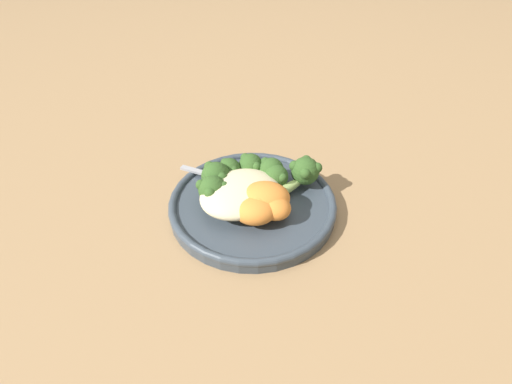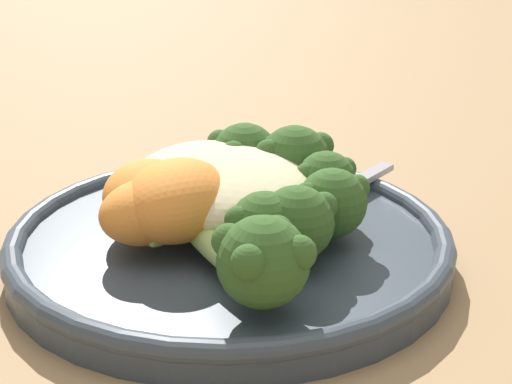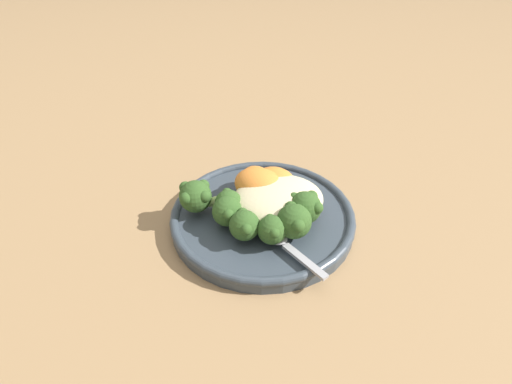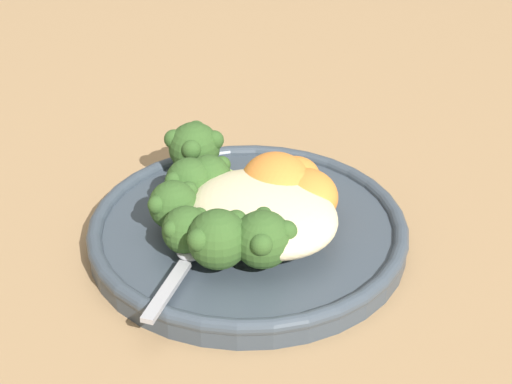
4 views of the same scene
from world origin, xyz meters
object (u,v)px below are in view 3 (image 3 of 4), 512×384
Objects in this scene: broccoli_stalk_4 at (272,220)px; broccoli_stalk_5 at (290,218)px; broccoli_stalk_1 at (235,202)px; sweet_potato_chunk_2 at (265,185)px; quinoa_mound at (278,199)px; sweet_potato_chunk_1 at (275,181)px; broccoli_stalk_3 at (249,216)px; spoon at (282,242)px; broccoli_stalk_2 at (236,207)px; sweet_potato_chunk_0 at (260,185)px; plate at (260,216)px; broccoli_stalk_6 at (299,206)px; broccoli_stalk_0 at (203,196)px; sweet_potato_chunk_3 at (260,180)px.

broccoli_stalk_4 is 0.97× the size of broccoli_stalk_5.
sweet_potato_chunk_2 reaches higher than broccoli_stalk_1.
quinoa_mound is 1.55× the size of broccoli_stalk_1.
broccoli_stalk_4 is at bearing 66.27° from quinoa_mound.
sweet_potato_chunk_2 is at bearing 30.88° from sweet_potato_chunk_1.
broccoli_stalk_5 is (-0.05, 0.02, 0.00)m from broccoli_stalk_3.
broccoli_stalk_5 is (-0.01, 0.04, 0.00)m from quinoa_mound.
broccoli_stalk_2 is at bearing -170.32° from spoon.
broccoli_stalk_3 is 2.32× the size of sweet_potato_chunk_2.
broccoli_stalk_3 is at bearing 67.51° from sweet_potato_chunk_0.
broccoli_stalk_5 reaches higher than sweet_potato_chunk_1.
broccoli_stalk_4 and sweet_potato_chunk_1 have the same top height.
broccoli_stalk_1 is at bearing -5.30° from plate.
broccoli_stalk_1 is (0.06, -0.01, -0.00)m from quinoa_mound.
broccoli_stalk_6 is (-0.02, -0.02, -0.00)m from broccoli_stalk_5.
broccoli_stalk_0 is at bearing -139.98° from broccoli_stalk_5.
broccoli_stalk_6 is at bearing 138.99° from quinoa_mound.
spoon is at bearing 11.39° from broccoli_stalk_4.
broccoli_stalk_3 is (0.02, 0.03, 0.03)m from plate.
broccoli_stalk_4 is 0.08m from sweet_potato_chunk_1.
sweet_potato_chunk_0 reaches higher than broccoli_stalk_3.
broccoli_stalk_3 reaches higher than sweet_potato_chunk_3.
plate is at bearing 146.23° from broccoli_stalk_1.
broccoli_stalk_0 is 1.76× the size of sweet_potato_chunk_0.
broccoli_stalk_4 is (-0.04, 0.04, -0.00)m from broccoli_stalk_1.
plate is at bearing 80.15° from sweet_potato_chunk_0.
broccoli_stalk_4 is (0.02, 0.03, -0.00)m from quinoa_mound.
broccoli_stalk_1 is at bearing -128.69° from broccoli_stalk_3.
broccoli_stalk_1 is 0.63× the size of broccoli_stalk_3.
broccoli_stalk_6 is (-0.04, -0.02, 0.00)m from broccoli_stalk_4.
broccoli_stalk_1 is 0.60× the size of broccoli_stalk_5.
broccoli_stalk_6 reaches higher than sweet_potato_chunk_3.
broccoli_stalk_0 is 0.95× the size of broccoli_stalk_5.
broccoli_stalk_1 is 0.09m from spoon.
broccoli_stalk_1 is 0.08m from broccoli_stalk_6.
sweet_potato_chunk_1 is (-0.00, -0.04, -0.00)m from quinoa_mound.
broccoli_stalk_3 is at bearing 30.61° from quinoa_mound.
broccoli_stalk_4 reaches higher than sweet_potato_chunk_3.
broccoli_stalk_6 is at bearing 128.69° from sweet_potato_chunk_0.
broccoli_stalk_0 is 0.08m from sweet_potato_chunk_3.
broccoli_stalk_2 is 0.07m from sweet_potato_chunk_3.
broccoli_stalk_1 is at bearing -145.72° from broccoli_stalk_5.
broccoli_stalk_6 is 1.81× the size of sweet_potato_chunk_1.
broccoli_stalk_0 reaches higher than sweet_potato_chunk_3.
quinoa_mound is at bearing 142.78° from spoon.
spoon is at bearing 95.91° from broccoli_stalk_1.
broccoli_stalk_0 reaches higher than plate.
broccoli_stalk_0 is 0.10m from broccoli_stalk_4.
sweet_potato_chunk_3 is (-0.04, -0.04, 0.00)m from broccoli_stalk_1.
broccoli_stalk_2 is 0.83× the size of broccoli_stalk_3.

